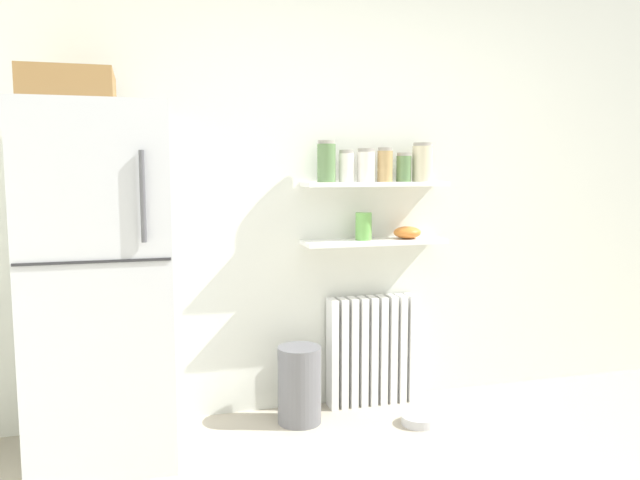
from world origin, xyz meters
name	(u,v)px	position (x,y,z in m)	size (l,w,h in m)	color
back_wall	(321,189)	(0.00, 2.05, 1.30)	(7.04, 0.10, 2.60)	silver
refrigerator	(99,277)	(-1.23, 1.66, 0.89)	(0.66, 0.72, 1.87)	#B7BABF
radiator	(372,350)	(0.28, 1.92, 0.33)	(0.54, 0.12, 0.66)	white
wall_shelf_lower	(375,242)	(0.28, 1.89, 0.99)	(0.85, 0.22, 0.03)	white
wall_shelf_upper	(375,184)	(0.28, 1.89, 1.33)	(0.85, 0.22, 0.03)	white
storage_jar_0	(326,162)	(-0.01, 1.89, 1.46)	(0.11, 0.11, 0.23)	#5B7F4C
storage_jar_1	(346,166)	(0.11, 1.89, 1.43)	(0.09, 0.09, 0.18)	silver
storage_jar_2	(366,165)	(0.22, 1.89, 1.44)	(0.10, 0.10, 0.19)	silver
storage_jar_3	(385,165)	(0.34, 1.89, 1.44)	(0.09, 0.09, 0.20)	tan
storage_jar_4	(404,167)	(0.46, 1.89, 1.43)	(0.09, 0.09, 0.17)	#5B7F4C
storage_jar_5	(422,162)	(0.58, 1.89, 1.46)	(0.12, 0.12, 0.23)	beige
vase	(364,226)	(0.21, 1.89, 1.09)	(0.09, 0.09, 0.16)	#66A84C
shelf_bowl	(407,232)	(0.49, 1.89, 1.04)	(0.16, 0.16, 0.07)	orange
trash_bin	(299,385)	(-0.21, 1.76, 0.22)	(0.24, 0.24, 0.43)	slate
pet_food_bowl	(419,420)	(0.43, 1.55, 0.03)	(0.20, 0.20, 0.05)	#B7B7BC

